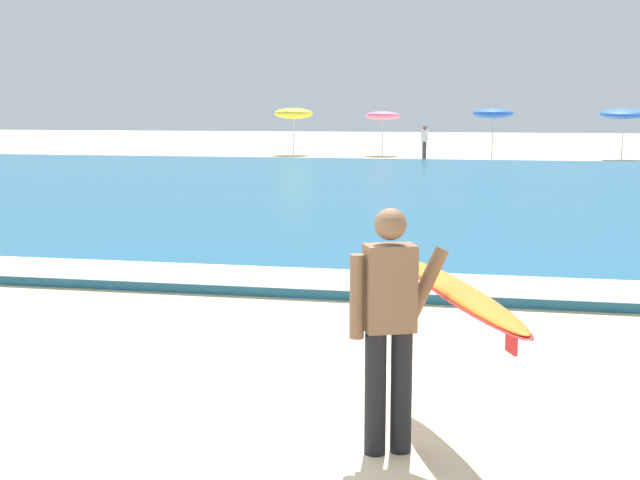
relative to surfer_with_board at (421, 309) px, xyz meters
The scene contains 9 objects.
ground_plane 1.73m from the surfer_with_board, 169.07° to the left, with size 160.00×160.00×0.00m, color beige.
sea 18.63m from the surfer_with_board, 94.21° to the left, with size 120.00×28.00×0.14m, color #1E6084.
surf_foam 5.40m from the surfer_with_board, 104.84° to the left, with size 120.00×1.37×0.01m, color white.
surfer_with_board is the anchor object (origin of this frame).
beach_umbrella_0 38.31m from the surfer_with_board, 104.70° to the left, with size 1.99×2.00×2.43m.
beach_umbrella_1 37.74m from the surfer_with_board, 97.88° to the left, with size 1.81×1.83×2.28m.
beach_umbrella_2 34.87m from the surfer_with_board, 89.50° to the left, with size 1.86×1.87×2.40m.
beach_umbrella_3 36.83m from the surfer_with_board, 80.20° to the left, with size 2.17×2.20×2.43m.
beachgoer_near_row_left 34.91m from the surfer_with_board, 94.66° to the left, with size 0.32×0.20×1.58m.
Camera 1 is at (1.84, -6.01, 2.39)m, focal length 47.79 mm.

